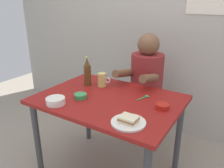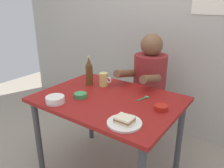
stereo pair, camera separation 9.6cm
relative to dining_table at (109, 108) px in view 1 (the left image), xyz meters
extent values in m
cube|color=#ADA89E|center=(0.00, 1.05, 0.65)|extent=(4.40, 0.08, 2.60)
cube|color=maroon|center=(0.00, 0.00, 0.08)|extent=(1.10, 0.80, 0.03)
cylinder|color=#3F3F44|center=(-0.49, -0.34, -0.29)|extent=(0.05, 0.05, 0.71)
cylinder|color=#3F3F44|center=(-0.49, 0.34, -0.29)|extent=(0.05, 0.05, 0.71)
cylinder|color=#3F3F44|center=(0.49, 0.34, -0.29)|extent=(0.05, 0.05, 0.71)
cylinder|color=#4C4C51|center=(0.05, 0.63, -0.44)|extent=(0.08, 0.08, 0.41)
cylinder|color=#2D2D33|center=(0.05, 0.63, -0.22)|extent=(0.34, 0.34, 0.04)
cylinder|color=maroon|center=(0.05, 0.63, 0.06)|extent=(0.32, 0.32, 0.52)
sphere|color=brown|center=(0.05, 0.63, 0.42)|extent=(0.21, 0.21, 0.21)
cylinder|color=brown|center=(-0.08, 0.38, 0.18)|extent=(0.07, 0.31, 0.14)
cylinder|color=brown|center=(0.18, 0.38, 0.18)|extent=(0.07, 0.31, 0.14)
cylinder|color=silver|center=(0.32, -0.26, 0.10)|extent=(0.22, 0.22, 0.01)
cube|color=beige|center=(0.32, -0.26, 0.11)|extent=(0.11, 0.09, 0.01)
cube|color=#9E592D|center=(0.32, -0.26, 0.13)|extent=(0.11, 0.09, 0.01)
cube|color=beige|center=(0.32, -0.26, 0.14)|extent=(0.11, 0.09, 0.01)
cylinder|color=#D1BC66|center=(-0.19, 0.19, 0.15)|extent=(0.08, 0.08, 0.12)
torus|color=silver|center=(-0.13, 0.19, 0.16)|extent=(0.06, 0.01, 0.06)
cylinder|color=#593819|center=(-0.31, 0.14, 0.18)|extent=(0.06, 0.06, 0.18)
cone|color=#593819|center=(-0.31, 0.14, 0.31)|extent=(0.05, 0.05, 0.07)
cylinder|color=#BFB74C|center=(-0.31, 0.14, 0.35)|extent=(0.03, 0.03, 0.01)
cylinder|color=#388C4C|center=(-0.18, -0.12, 0.11)|extent=(0.10, 0.10, 0.03)
cylinder|color=#5B643A|center=(-0.18, -0.12, 0.12)|extent=(0.08, 0.08, 0.02)
cylinder|color=#B21E14|center=(0.42, 0.05, 0.11)|extent=(0.10, 0.10, 0.03)
cylinder|color=maroon|center=(0.42, 0.05, 0.12)|extent=(0.08, 0.08, 0.02)
cylinder|color=silver|center=(-0.27, -0.30, 0.12)|extent=(0.14, 0.14, 0.05)
cylinder|color=tan|center=(-0.27, -0.30, 0.13)|extent=(0.11, 0.11, 0.02)
cylinder|color=#26A559|center=(0.23, 0.12, 0.10)|extent=(0.04, 0.11, 0.01)
ellipsoid|color=#26A559|center=(0.25, 0.18, 0.10)|extent=(0.04, 0.02, 0.01)
camera|label=1|loc=(0.88, -1.36, 0.82)|focal=36.23mm
camera|label=2|loc=(0.96, -1.31, 0.82)|focal=36.23mm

